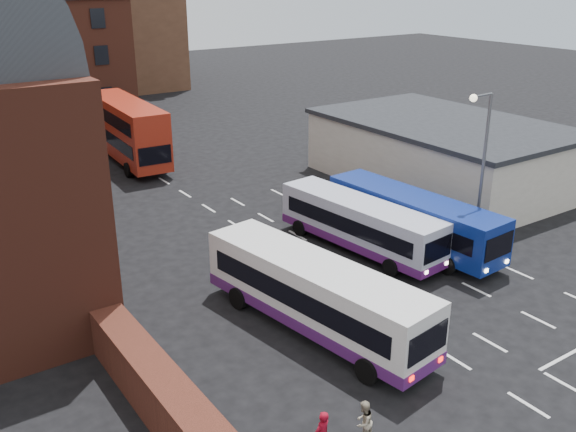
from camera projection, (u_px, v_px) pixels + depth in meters
ground at (438, 349)px, 24.16m from camera, size 180.00×180.00×0.00m
forecourt_wall at (163, 398)px, 20.00m from camera, size 1.20×10.00×1.80m
cream_building at (442, 152)px, 42.05m from camera, size 10.40×16.40×4.25m
castle_keep at (63, 35)px, 75.91m from camera, size 22.00×22.00×12.00m
bus_white_outbound at (315, 291)px, 24.92m from camera, size 3.89×10.79×2.88m
bus_white_inbound at (360, 222)px, 32.16m from camera, size 3.19×9.68×2.59m
bus_blue at (413, 217)px, 32.53m from camera, size 3.08×10.25×2.76m
bus_red_double at (127, 130)px, 46.67m from camera, size 3.32×11.39×4.51m
street_lamp at (481, 157)px, 31.08m from camera, size 1.64×0.36×8.04m
pedestrian_beige at (364, 422)px, 19.24m from camera, size 0.82×0.73×1.41m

